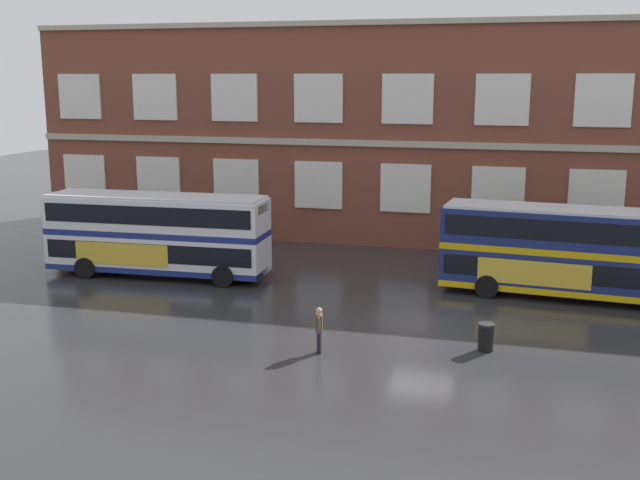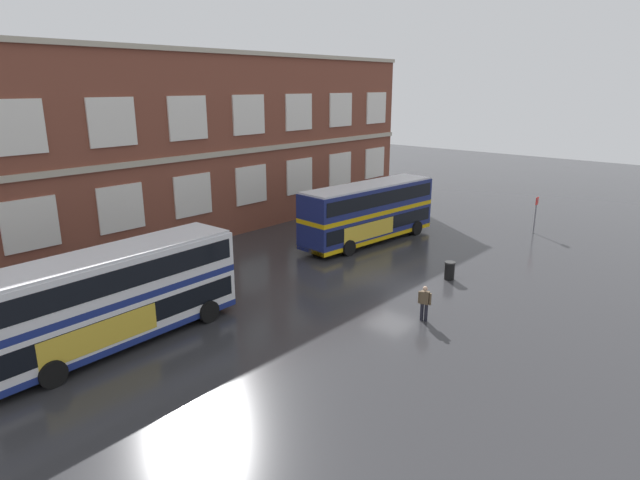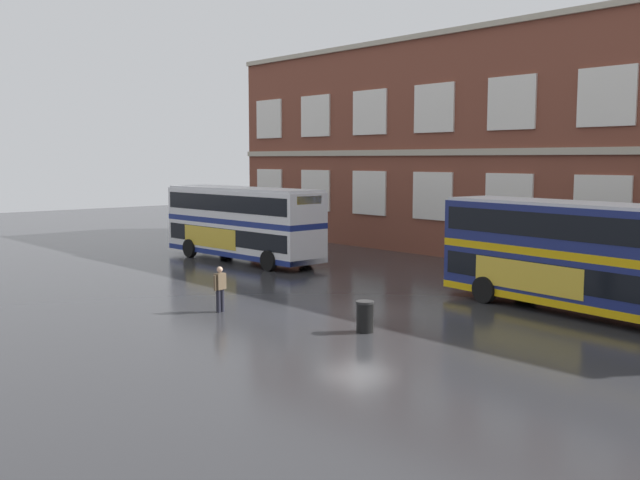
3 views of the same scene
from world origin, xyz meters
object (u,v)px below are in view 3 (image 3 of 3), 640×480
(double_decker_middle, at_px, (579,255))
(waiting_passenger, at_px, (220,287))
(station_litter_bin, at_px, (365,316))
(double_decker_near, at_px, (242,222))

(double_decker_middle, relative_size, waiting_passenger, 6.58)
(double_decker_middle, bearing_deg, station_litter_bin, -111.14)
(station_litter_bin, bearing_deg, double_decker_near, 157.59)
(station_litter_bin, bearing_deg, waiting_passenger, -162.81)
(double_decker_middle, xyz_separation_m, waiting_passenger, (-8.84, -9.73, -1.22))
(double_decker_near, height_order, waiting_passenger, double_decker_near)
(double_decker_near, relative_size, waiting_passenger, 6.52)
(waiting_passenger, distance_m, station_litter_bin, 6.05)
(double_decker_middle, distance_m, station_litter_bin, 8.67)
(double_decker_near, bearing_deg, waiting_passenger, -38.86)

